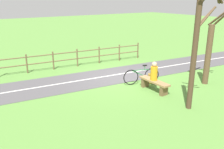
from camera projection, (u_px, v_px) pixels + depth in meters
ground_plane at (120, 77)px, 12.57m from camera, size 80.00×80.00×0.00m
paved_path at (39, 87)px, 11.08m from camera, size 6.82×36.05×0.02m
path_centre_line at (39, 87)px, 11.08m from camera, size 3.88×31.79×0.00m
bench at (154, 84)px, 10.59m from camera, size 1.62×0.43×0.49m
person_seated at (154, 72)px, 10.47m from camera, size 0.31×0.31×0.83m
bicycle at (141, 76)px, 11.45m from camera, size 0.62×1.72×0.92m
backpack at (151, 79)px, 11.58m from camera, size 0.37×0.37×0.46m
fence_roadside at (77, 56)px, 14.29m from camera, size 0.99×8.69×1.05m
tree_near_bench at (209, 48)px, 11.13m from camera, size 1.29×1.03×3.65m
tree_mid_field at (196, 48)px, 8.31m from camera, size 1.00×1.17×4.91m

